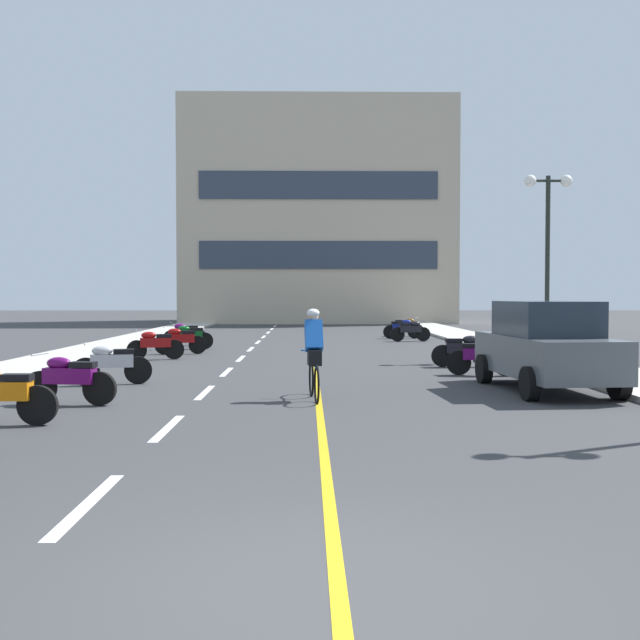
{
  "coord_description": "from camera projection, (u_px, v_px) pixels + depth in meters",
  "views": [
    {
      "loc": [
        0.05,
        -4.95,
        1.94
      ],
      "look_at": [
        0.39,
        15.79,
        1.26
      ],
      "focal_mm": 42.17,
      "sensor_mm": 36.0,
      "label": 1
    }
  ],
  "objects": [
    {
      "name": "curb_right",
      "position": [
        492.0,
        344.0,
        29.11
      ],
      "size": [
        2.4,
        72.0,
        0.12
      ],
      "primitive_type": "cube",
      "color": "#B7B2A8",
      "rests_on": "ground"
    },
    {
      "name": "lane_dash_1",
      "position": [
        168.0,
        428.0,
        10.97
      ],
      "size": [
        0.14,
        2.2,
        0.01
      ],
      "primitive_type": "cube",
      "color": "silver",
      "rests_on": "ground"
    },
    {
      "name": "street_lamp_mid",
      "position": [
        548.0,
        225.0,
        22.84
      ],
      "size": [
        1.46,
        0.36,
        5.48
      ],
      "color": "black",
      "rests_on": "curb_right"
    },
    {
      "name": "lane_dash_3",
      "position": [
        227.0,
        372.0,
        18.97
      ],
      "size": [
        0.14,
        2.2,
        0.01
      ],
      "primitive_type": "cube",
      "color": "silver",
      "rests_on": "ground"
    },
    {
      "name": "ground_plane",
      "position": [
        306.0,
        351.0,
        26.0
      ],
      "size": [
        140.0,
        140.0,
        0.0
      ],
      "primitive_type": "plane",
      "color": "#38383A"
    },
    {
      "name": "motorcycle_12",
      "position": [
        402.0,
        328.0,
        33.55
      ],
      "size": [
        1.7,
        0.6,
        0.92
      ],
      "color": "black",
      "rests_on": "ground"
    },
    {
      "name": "lane_dash_7",
      "position": [
        264.0,
        337.0,
        34.96
      ],
      "size": [
        0.14,
        2.2,
        0.01
      ],
      "primitive_type": "cube",
      "color": "silver",
      "rests_on": "ground"
    },
    {
      "name": "motorcycle_5",
      "position": [
        483.0,
        356.0,
        18.14
      ],
      "size": [
        1.68,
        0.65,
        0.92
      ],
      "color": "black",
      "rests_on": "ground"
    },
    {
      "name": "motorcycle_8",
      "position": [
        180.0,
        340.0,
        24.71
      ],
      "size": [
        1.7,
        0.6,
        0.92
      ],
      "color": "black",
      "rests_on": "ground"
    },
    {
      "name": "lane_dash_8",
      "position": [
        268.0,
        333.0,
        38.96
      ],
      "size": [
        0.14,
        2.2,
        0.01
      ],
      "primitive_type": "cube",
      "color": "silver",
      "rests_on": "ground"
    },
    {
      "name": "motorcycle_7",
      "position": [
        155.0,
        344.0,
        22.54
      ],
      "size": [
        1.67,
        0.71,
        0.92
      ],
      "color": "black",
      "rests_on": "ground"
    },
    {
      "name": "lane_dash_5",
      "position": [
        251.0,
        349.0,
        26.96
      ],
      "size": [
        0.14,
        2.2,
        0.01
      ],
      "primitive_type": "cube",
      "color": "silver",
      "rests_on": "ground"
    },
    {
      "name": "office_building",
      "position": [
        318.0,
        216.0,
        54.59
      ],
      "size": [
        18.84,
        9.82,
        15.38
      ],
      "color": "#BCAD93",
      "rests_on": "ground"
    },
    {
      "name": "motorcycle_3",
      "position": [
        69.0,
        378.0,
        13.26
      ],
      "size": [
        1.7,
        0.6,
        0.92
      ],
      "color": "black",
      "rests_on": "ground"
    },
    {
      "name": "centre_line_yellow",
      "position": [
        313.0,
        345.0,
        29.0
      ],
      "size": [
        0.12,
        66.0,
        0.01
      ],
      "primitive_type": "cube",
      "color": "gold",
      "rests_on": "ground"
    },
    {
      "name": "lane_dash_0",
      "position": [
        87.0,
        504.0,
        6.98
      ],
      "size": [
        0.14,
        2.2,
        0.01
      ],
      "primitive_type": "cube",
      "color": "silver",
      "rests_on": "ground"
    },
    {
      "name": "motorcycle_6",
      "position": [
        463.0,
        350.0,
        20.27
      ],
      "size": [
        1.7,
        0.6,
        0.92
      ],
      "color": "black",
      "rests_on": "ground"
    },
    {
      "name": "motorcycle_4",
      "position": [
        111.0,
        363.0,
        16.26
      ],
      "size": [
        1.67,
        0.68,
        0.92
      ],
      "color": "black",
      "rests_on": "ground"
    },
    {
      "name": "motorcycle_2",
      "position": [
        0.0,
        394.0,
        11.17
      ],
      "size": [
        1.7,
        0.6,
        0.92
      ],
      "color": "black",
      "rests_on": "ground"
    },
    {
      "name": "curb_left",
      "position": [
        119.0,
        344.0,
        28.87
      ],
      "size": [
        2.4,
        72.0,
        0.12
      ],
      "primitive_type": "cube",
      "color": "#B7B2A8",
      "rests_on": "ground"
    },
    {
      "name": "cyclist_rider",
      "position": [
        314.0,
        352.0,
        13.95
      ],
      "size": [
        0.42,
        1.77,
        1.71
      ],
      "color": "black",
      "rests_on": "ground"
    },
    {
      "name": "motorcycle_13",
      "position": [
        406.0,
        326.0,
        35.34
      ],
      "size": [
        1.68,
        0.64,
        0.92
      ],
      "color": "black",
      "rests_on": "ground"
    },
    {
      "name": "lane_dash_4",
      "position": [
        241.0,
        359.0,
        22.97
      ],
      "size": [
        0.14,
        2.2,
        0.01
      ],
      "primitive_type": "cube",
      "color": "silver",
      "rests_on": "ground"
    },
    {
      "name": "lane_dash_9",
      "position": [
        272.0,
        329.0,
        42.95
      ],
      "size": [
        0.14,
        2.2,
        0.01
      ],
      "primitive_type": "cube",
      "color": "silver",
      "rests_on": "ground"
    },
    {
      "name": "parked_car_near",
      "position": [
        546.0,
        346.0,
        15.22
      ],
      "size": [
        2.15,
        4.31,
        1.82
      ],
      "color": "black",
      "rests_on": "ground"
    },
    {
      "name": "lane_dash_2",
      "position": [
        205.0,
        392.0,
        14.97
      ],
      "size": [
        0.14,
        2.2,
        0.01
      ],
      "primitive_type": "cube",
      "color": "silver",
      "rests_on": "ground"
    },
    {
      "name": "lane_dash_11",
      "position": [
        277.0,
        324.0,
        50.95
      ],
      "size": [
        0.14,
        2.2,
        0.01
      ],
      "primitive_type": "cube",
      "color": "silver",
      "rests_on": "ground"
    },
    {
      "name": "lane_dash_10",
      "position": [
        275.0,
        326.0,
        46.95
      ],
      "size": [
        0.14,
        2.2,
        0.01
      ],
      "primitive_type": "cube",
      "color": "silver",
      "rests_on": "ground"
    },
    {
      "name": "motorcycle_11",
      "position": [
        411.0,
        330.0,
        31.5
      ],
      "size": [
        1.7,
        0.6,
        0.92
      ],
      "color": "black",
      "rests_on": "ground"
    },
    {
      "name": "lane_dash_6",
      "position": [
        258.0,
        342.0,
        30.96
      ],
      "size": [
        0.14,
        2.2,
        0.01
      ],
      "primitive_type": "cube",
      "color": "silver",
      "rests_on": "ground"
    },
    {
      "name": "motorcycle_10",
      "position": [
        185.0,
        333.0,
        28.8
      ],
      "size": [
        1.68,
        0.65,
        0.92
      ],
      "color": "black",
      "rests_on": "ground"
    },
    {
      "name": "motorcycle_9",
      "position": [
        189.0,
        336.0,
        26.89
      ],
      "size": [
        1.67,
        0.71,
        0.92
      ],
      "color": "black",
      "rests_on": "ground"
    }
  ]
}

